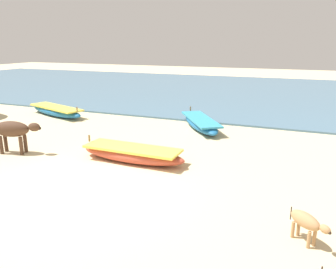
{
  "coord_description": "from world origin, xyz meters",
  "views": [
    {
      "loc": [
        4.62,
        -6.02,
        3.37
      ],
      "look_at": [
        0.84,
        3.21,
        0.6
      ],
      "focal_mm": 35.63,
      "sensor_mm": 36.0,
      "label": 1
    }
  ],
  "objects_px": {
    "fishing_boat_0": "(56,111)",
    "fishing_boat_4": "(201,123)",
    "fishing_boat_3": "(132,154)",
    "calf_near_tan": "(306,222)",
    "cow_adult_dark": "(13,130)"
  },
  "relations": [
    {
      "from": "fishing_boat_0",
      "to": "fishing_boat_4",
      "type": "xyz_separation_m",
      "value": [
        7.06,
        0.22,
        -0.0
      ]
    },
    {
      "from": "fishing_boat_3",
      "to": "fishing_boat_4",
      "type": "distance_m",
      "value": 4.52
    },
    {
      "from": "fishing_boat_0",
      "to": "calf_near_tan",
      "type": "distance_m",
      "value": 12.94
    },
    {
      "from": "fishing_boat_3",
      "to": "fishing_boat_4",
      "type": "relative_size",
      "value": 0.99
    },
    {
      "from": "fishing_boat_4",
      "to": "cow_adult_dark",
      "type": "distance_m",
      "value": 6.86
    },
    {
      "from": "fishing_boat_0",
      "to": "calf_near_tan",
      "type": "height_order",
      "value": "fishing_boat_0"
    },
    {
      "from": "fishing_boat_4",
      "to": "calf_near_tan",
      "type": "distance_m",
      "value": 8.02
    },
    {
      "from": "calf_near_tan",
      "to": "fishing_boat_4",
      "type": "bearing_deg",
      "value": 162.21
    },
    {
      "from": "fishing_boat_3",
      "to": "calf_near_tan",
      "type": "relative_size",
      "value": 4.52
    },
    {
      "from": "fishing_boat_0",
      "to": "cow_adult_dark",
      "type": "xyz_separation_m",
      "value": [
        2.58,
        -4.94,
        0.5
      ]
    },
    {
      "from": "cow_adult_dark",
      "to": "fishing_boat_4",
      "type": "bearing_deg",
      "value": 33.49
    },
    {
      "from": "fishing_boat_3",
      "to": "calf_near_tan",
      "type": "bearing_deg",
      "value": 153.11
    },
    {
      "from": "cow_adult_dark",
      "to": "calf_near_tan",
      "type": "distance_m",
      "value": 8.66
    },
    {
      "from": "fishing_boat_0",
      "to": "fishing_boat_4",
      "type": "relative_size",
      "value": 1.15
    },
    {
      "from": "fishing_boat_4",
      "to": "calf_near_tan",
      "type": "xyz_separation_m",
      "value": [
        3.99,
        -6.95,
        0.16
      ]
    }
  ]
}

